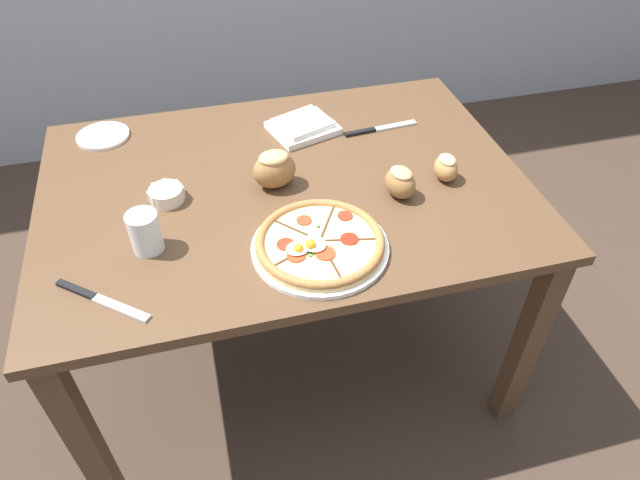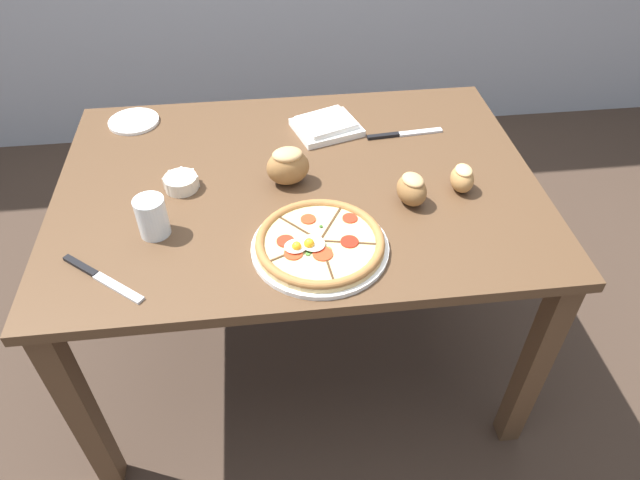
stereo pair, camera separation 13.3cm
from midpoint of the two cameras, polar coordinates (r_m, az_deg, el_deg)
The scene contains 12 objects.
ground_plane at distance 2.07m, azimuth 0.16°, elevation -10.43°, with size 12.00×12.00×0.00m, color #3D2D23.
dining_table at distance 1.62m, azimuth 0.21°, elevation 3.23°, with size 1.30×0.93×0.73m.
pizza at distance 1.34m, azimuth 2.82°, elevation -0.49°, with size 0.33×0.33×0.05m.
ramekin_bowl at distance 1.55m, azimuth -11.36°, elevation 5.64°, with size 0.09×0.09×0.04m.
napkin_folded at distance 1.76m, azimuth 2.86°, elevation 11.26°, with size 0.22×0.21×0.04m.
bread_piece_near at distance 1.48m, azimuth 11.72°, elevation 4.92°, with size 0.10×0.11×0.08m.
bread_piece_mid at distance 1.57m, azimuth 16.44°, elevation 5.87°, with size 0.06×0.08×0.07m.
bread_piece_far at distance 1.52m, azimuth -0.72°, elevation 7.35°, with size 0.13×0.10×0.10m.
knife_main at distance 1.77m, azimuth 10.55°, elevation 10.32°, with size 0.23×0.04×0.01m.
knife_spare at distance 1.34m, azimuth -18.46°, elevation -3.73°, with size 0.20×0.17×0.01m.
water_glass at distance 1.40m, azimuth -13.84°, elevation 1.96°, with size 0.07×0.07×0.10m.
side_saucer at distance 1.88m, azimuth -16.19°, elevation 11.25°, with size 0.15×0.15×0.01m.
Camera 2 is at (-0.09, -1.25, 1.65)m, focal length 32.00 mm.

